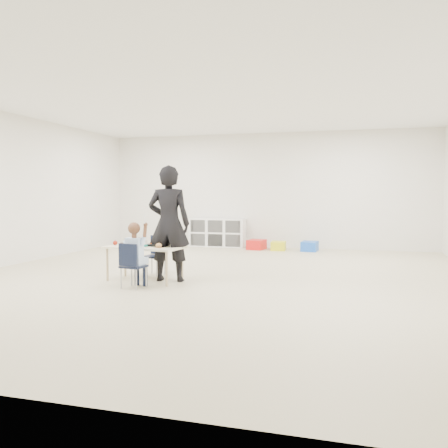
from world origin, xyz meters
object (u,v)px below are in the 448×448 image
(table, at_px, (145,263))
(child, at_px, (134,252))
(adult, at_px, (169,224))
(chair_near, at_px, (134,265))
(cubby_shelf, at_px, (217,233))

(table, distance_m, child, 0.58)
(table, distance_m, adult, 0.71)
(table, bearing_deg, adult, 24.99)
(chair_near, xyz_separation_m, child, (0.00, 0.00, 0.18))
(child, height_order, adult, adult)
(table, xyz_separation_m, adult, (0.35, 0.11, 0.60))
(table, xyz_separation_m, cubby_shelf, (-0.28, 4.78, 0.08))
(child, distance_m, adult, 0.78)
(table, distance_m, cubby_shelf, 4.79)
(table, bearing_deg, chair_near, -73.57)
(chair_near, distance_m, child, 0.18)
(chair_near, bearing_deg, adult, 74.50)
(child, relative_size, cubby_shelf, 0.71)
(adult, bearing_deg, chair_near, 58.86)
(child, bearing_deg, adult, 74.50)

